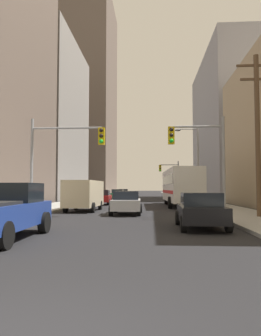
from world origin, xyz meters
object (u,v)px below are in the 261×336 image
cargo_van_beige (84,194)px  traffic_signal_near_left (64,149)px  city_bus (181,186)px  sedan_red (102,197)px  pickup_truck_blue (2,211)px  sedan_green (118,194)px  sedan_black (201,210)px  sedan_silver (126,202)px  traffic_signal_far_right (170,174)px  traffic_signal_near_right (199,149)px  sedan_navy (123,193)px

cargo_van_beige → traffic_signal_near_left: (-0.35, -4.59, 2.79)m
cargo_van_beige → traffic_signal_near_left: 5.38m
city_bus → cargo_van_beige: (-7.73, -6.67, -0.64)m
sedan_red → pickup_truck_blue: bearing=-89.8°
city_bus → cargo_van_beige: bearing=-139.2°
city_bus → sedan_green: (-7.66, 17.52, -1.16)m
sedan_black → sedan_red: size_ratio=1.00×
pickup_truck_blue → sedan_silver: (3.43, 10.76, -0.16)m
city_bus → traffic_signal_far_right: traffic_signal_far_right is taller
pickup_truck_blue → traffic_signal_far_right: (8.04, 42.07, 3.08)m
traffic_signal_near_right → sedan_red: bearing=119.5°
pickup_truck_blue → traffic_signal_near_right: 12.36m
pickup_truck_blue → sedan_black: size_ratio=1.28×
sedan_red → traffic_signal_far_right: bearing=66.9°
sedan_silver → traffic_signal_far_right: traffic_signal_far_right is taller
sedan_red → sedan_green: (0.19, 14.65, 0.00)m
sedan_black → sedan_navy: (-6.98, 43.70, 0.00)m
cargo_van_beige → sedan_red: bearing=90.7°
cargo_van_beige → sedan_navy: (0.12, 33.56, -0.52)m
city_bus → sedan_navy: 27.98m
cargo_van_beige → sedan_red: size_ratio=1.24×
sedan_silver → sedan_red: 12.82m
sedan_green → traffic_signal_near_right: (7.81, -28.78, 3.25)m
traffic_signal_near_right → sedan_black: bearing=-98.1°
pickup_truck_blue → sedan_red: (-0.07, 23.09, -0.16)m
city_bus → sedan_silver: size_ratio=2.73×
sedan_silver → sedan_green: 27.18m
cargo_van_beige → traffic_signal_far_right: (7.99, 28.52, 2.72)m
sedan_red → traffic_signal_near_right: size_ratio=0.71×
city_bus → traffic_signal_near_left: (-8.08, -11.25, 2.15)m
pickup_truck_blue → sedan_silver: 11.29m
city_bus → cargo_van_beige: city_bus is taller
cargo_van_beige → traffic_signal_near_left: traffic_signal_near_left is taller
sedan_green → city_bus: bearing=-66.4°
city_bus → sedan_red: 8.43m
pickup_truck_blue → sedan_black: bearing=25.5°
traffic_signal_far_right → city_bus: bearing=-90.7°
city_bus → cargo_van_beige: size_ratio=2.19×
traffic_signal_near_left → traffic_signal_far_right: same height
sedan_navy → traffic_signal_near_right: traffic_signal_near_right is taller
pickup_truck_blue → sedan_navy: pickup_truck_blue is taller
city_bus → traffic_signal_near_left: traffic_signal_near_left is taller
cargo_van_beige → sedan_green: cargo_van_beige is taller
sedan_black → sedan_navy: bearing=99.1°
cargo_van_beige → sedan_silver: (3.38, -2.79, -0.52)m
sedan_silver → traffic_signal_far_right: 31.81m
sedan_green → traffic_signal_far_right: bearing=28.7°
cargo_van_beige → traffic_signal_near_right: size_ratio=0.88×
sedan_silver → sedan_green: (-3.31, 26.98, 0.00)m
cargo_van_beige → sedan_red: cargo_van_beige is taller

